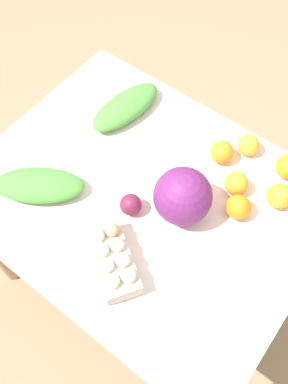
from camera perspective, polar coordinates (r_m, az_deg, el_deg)
The scene contains 13 objects.
ground_plane at distance 2.09m, azimuth 0.00°, elevation -10.88°, with size 8.00×8.00×0.00m, color #937A5B.
dining_table at distance 1.50m, azimuth 0.00°, elevation -2.60°, with size 1.11×0.88×0.76m.
cabbage_purple at distance 1.30m, azimuth 5.18°, elevation -0.56°, with size 0.18×0.18×0.18m, color #6B2366.
egg_carton at distance 1.26m, azimuth -4.20°, elevation -8.85°, with size 0.25×0.21×0.09m.
greens_bunch_scallion at distance 1.58m, azimuth -2.46°, elevation 11.29°, with size 0.30×0.12×0.06m, color #4C933D.
greens_bunch_chard at distance 1.42m, azimuth -13.84°, elevation 0.87°, with size 0.30×0.13×0.06m, color #4C933D.
beet_root at distance 1.34m, azimuth -1.71°, elevation -1.74°, with size 0.07×0.07×0.07m, color maroon.
orange_0 at distance 1.42m, azimuth 17.61°, elevation -0.53°, with size 0.08×0.08×0.08m, color orange.
orange_1 at distance 1.51m, azimuth 13.75°, elevation 6.10°, with size 0.07×0.07×0.07m, color #F9A833.
orange_2 at distance 1.41m, azimuth 12.20°, elevation 1.10°, with size 0.08×0.08×0.08m, color orange.
orange_3 at distance 1.36m, azimuth 12.45°, elevation -1.97°, with size 0.08×0.08×0.08m, color orange.
orange_4 at distance 1.47m, azimuth 10.35°, elevation 5.27°, with size 0.08×0.08×0.08m, color orange.
orange_5 at distance 1.49m, azimuth 18.68°, elevation 3.22°, with size 0.08×0.08×0.08m, color orange.
Camera 1 is at (0.43, -0.56, 1.97)m, focal length 40.00 mm.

